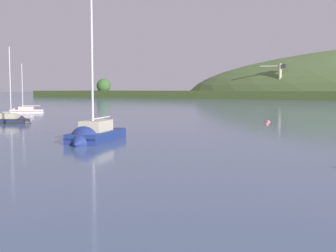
% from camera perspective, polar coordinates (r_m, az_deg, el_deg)
% --- Properties ---
extents(dockside_crane, '(13.79, 3.89, 18.40)m').
position_cam_1_polar(dockside_crane, '(243.35, 13.99, 5.48)').
color(dockside_crane, '#4C4C51').
rests_on(dockside_crane, ground).
extents(sailboat_near_mooring, '(7.43, 5.08, 12.15)m').
position_cam_1_polar(sailboat_near_mooring, '(70.12, -19.33, 0.57)').
color(sailboat_near_mooring, '#232328').
rests_on(sailboat_near_mooring, ground).
extents(sailboat_midwater_white, '(5.89, 9.69, 14.63)m').
position_cam_1_polar(sailboat_midwater_white, '(43.39, -9.55, -1.44)').
color(sailboat_midwater_white, navy).
rests_on(sailboat_midwater_white, ground).
extents(sailboat_outer_reach, '(7.18, 7.06, 11.51)m').
position_cam_1_polar(sailboat_outer_reach, '(100.45, -18.02, 1.73)').
color(sailboat_outer_reach, white).
rests_on(sailboat_outer_reach, ground).
extents(mooring_buoy_midchannel, '(0.61, 0.61, 0.69)m').
position_cam_1_polar(mooring_buoy_midchannel, '(70.03, 12.63, 0.48)').
color(mooring_buoy_midchannel, '#E06675').
rests_on(mooring_buoy_midchannel, ground).
extents(mooring_buoy_off_fishing_boat, '(0.50, 0.50, 0.58)m').
position_cam_1_polar(mooring_buoy_off_fishing_boat, '(65.58, 12.47, 0.20)').
color(mooring_buoy_off_fishing_boat, '#E06675').
rests_on(mooring_buoy_off_fishing_boat, ground).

